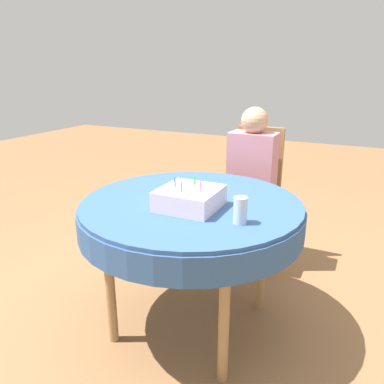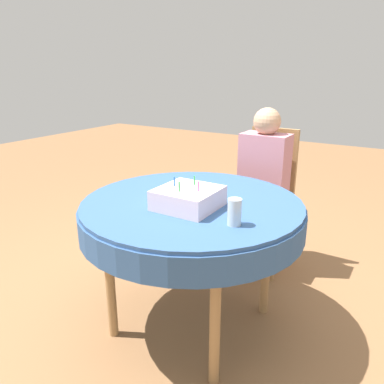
{
  "view_description": "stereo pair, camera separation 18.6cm",
  "coord_description": "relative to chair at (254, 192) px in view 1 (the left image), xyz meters",
  "views": [
    {
      "loc": [
        0.8,
        -1.65,
        1.41
      ],
      "look_at": [
        0.02,
        -0.03,
        0.81
      ],
      "focal_mm": 35.0,
      "sensor_mm": 36.0,
      "label": 1
    },
    {
      "loc": [
        0.96,
        -1.56,
        1.41
      ],
      "look_at": [
        0.02,
        -0.03,
        0.81
      ],
      "focal_mm": 35.0,
      "sensor_mm": 36.0,
      "label": 2
    }
  ],
  "objects": [
    {
      "name": "ground_plane",
      "position": [
        -0.07,
        -0.91,
        -0.54
      ],
      "size": [
        12.0,
        12.0,
        0.0
      ],
      "primitive_type": "plane",
      "color": "#8C603D"
    },
    {
      "name": "birthday_cake",
      "position": [
        -0.04,
        -1.01,
        0.26
      ],
      "size": [
        0.28,
        0.28,
        0.15
      ],
      "color": "silver",
      "rests_on": "dining_table"
    },
    {
      "name": "chair",
      "position": [
        0.0,
        0.0,
        0.0
      ],
      "size": [
        0.39,
        0.39,
        1.0
      ],
      "rotation": [
        0.0,
        0.0,
        -0.01
      ],
      "color": "#A37A4C",
      "rests_on": "ground_plane"
    },
    {
      "name": "dining_table",
      "position": [
        -0.07,
        -0.91,
        0.13
      ],
      "size": [
        1.17,
        1.17,
        0.75
      ],
      "color": "#335689",
      "rests_on": "ground_plane"
    },
    {
      "name": "person",
      "position": [
        -0.0,
        -0.1,
        0.16
      ],
      "size": [
        0.32,
        0.29,
        1.16
      ],
      "rotation": [
        0.0,
        0.0,
        -0.01
      ],
      "color": "tan",
      "rests_on": "ground_plane"
    },
    {
      "name": "drinking_glass",
      "position": [
        0.25,
        -1.08,
        0.28
      ],
      "size": [
        0.06,
        0.06,
        0.12
      ],
      "color": "silver",
      "rests_on": "dining_table"
    }
  ]
}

